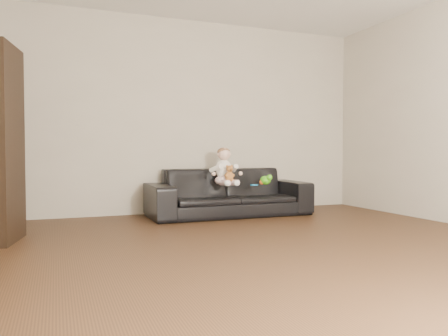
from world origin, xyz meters
name	(u,v)px	position (x,y,z in m)	size (l,w,h in m)	color
floor	(291,256)	(0.00, 0.00, 0.00)	(5.50, 5.50, 0.00)	#3D2615
wall_back	(190,117)	(0.00, 2.75, 1.30)	(5.00, 5.00, 0.00)	#B3A996
sofa	(229,192)	(0.38, 2.25, 0.30)	(2.07, 0.81, 0.60)	black
baby	(224,169)	(0.27, 2.14, 0.61)	(0.35, 0.43, 0.48)	#F7D0D4
teddy_bear	(229,174)	(0.28, 1.99, 0.55)	(0.11, 0.12, 0.20)	#A1632E
toy_green	(265,180)	(0.82, 2.08, 0.45)	(0.14, 0.16, 0.11)	#50C917
toy_rattle	(262,182)	(0.77, 2.09, 0.43)	(0.07, 0.07, 0.07)	orange
toy_blue_disc	(254,185)	(0.63, 2.01, 0.40)	(0.10, 0.10, 0.01)	#187AC1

